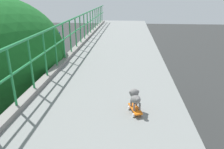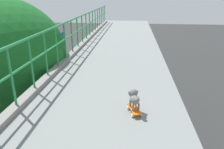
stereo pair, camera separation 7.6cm
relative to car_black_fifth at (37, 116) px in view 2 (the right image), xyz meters
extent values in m
cylinder|color=#248B48|center=(3.80, -7.94, 5.94)|extent=(0.04, 0.04, 1.06)
cylinder|color=#248B48|center=(3.80, -7.17, 5.94)|extent=(0.04, 0.04, 1.06)
cylinder|color=#248B48|center=(3.80, -6.40, 5.94)|extent=(0.04, 0.04, 1.06)
cylinder|color=#248B48|center=(3.80, -5.64, 5.94)|extent=(0.04, 0.04, 1.06)
cylinder|color=#248B48|center=(3.80, -4.87, 5.94)|extent=(0.04, 0.04, 1.06)
cylinder|color=#248B48|center=(3.80, -4.11, 5.94)|extent=(0.04, 0.04, 1.06)
cylinder|color=#248B48|center=(3.80, -3.34, 5.94)|extent=(0.04, 0.04, 1.06)
cylinder|color=#248B48|center=(3.80, -2.57, 5.94)|extent=(0.04, 0.04, 1.06)
cylinder|color=#248B48|center=(3.80, -1.81, 5.94)|extent=(0.04, 0.04, 1.06)
cylinder|color=#248B48|center=(3.80, -1.04, 5.94)|extent=(0.04, 0.04, 1.06)
cylinder|color=#248B48|center=(3.80, -0.27, 5.94)|extent=(0.04, 0.04, 1.06)
cylinder|color=#248B48|center=(3.80, 0.49, 5.94)|extent=(0.04, 0.04, 1.06)
cylinder|color=#248B48|center=(3.80, 1.26, 5.94)|extent=(0.04, 0.04, 1.06)
cylinder|color=#248B48|center=(3.80, 2.03, 5.94)|extent=(0.04, 0.04, 1.06)
cylinder|color=#248B48|center=(3.80, 2.79, 5.94)|extent=(0.04, 0.04, 1.06)
cylinder|color=#248B48|center=(3.80, 3.56, 5.94)|extent=(0.04, 0.04, 1.06)
cylinder|color=#248B48|center=(3.80, 4.33, 5.94)|extent=(0.04, 0.04, 1.06)
cube|color=black|center=(0.00, 0.04, -0.13)|extent=(1.64, 4.16, 0.67)
cube|color=#1E232B|center=(0.00, -0.14, 0.50)|extent=(1.46, 1.68, 0.59)
cylinder|color=black|center=(0.78, 1.39, -0.34)|extent=(0.23, 0.66, 0.66)
cylinder|color=black|center=(-0.78, 1.39, -0.34)|extent=(0.23, 0.66, 0.66)
cylinder|color=black|center=(0.78, -1.30, -0.34)|extent=(0.23, 0.66, 0.66)
cylinder|color=black|center=(-0.78, -1.30, -0.34)|extent=(0.23, 0.66, 0.66)
cube|color=navy|center=(-4.13, 9.43, 1.19)|extent=(2.42, 11.29, 3.16)
cube|color=black|center=(-4.13, 9.43, 1.74)|extent=(2.44, 10.39, 0.70)
cylinder|color=black|center=(-2.97, 13.39, -0.19)|extent=(0.28, 0.96, 0.96)
cylinder|color=black|center=(-5.29, 13.39, -0.19)|extent=(0.28, 0.96, 0.96)
cylinder|color=black|center=(-2.97, 6.33, -0.19)|extent=(0.28, 0.96, 0.96)
cylinder|color=black|center=(-5.29, 6.33, -0.19)|extent=(0.28, 0.96, 0.96)
cube|color=orange|center=(5.95, -7.85, 5.39)|extent=(0.26, 0.43, 0.02)
cylinder|color=white|center=(5.99, -7.70, 5.35)|extent=(0.04, 0.07, 0.06)
cylinder|color=white|center=(5.84, -7.75, 5.35)|extent=(0.04, 0.07, 0.06)
cylinder|color=white|center=(6.07, -7.96, 5.35)|extent=(0.04, 0.07, 0.06)
cylinder|color=white|center=(5.92, -8.00, 5.35)|extent=(0.04, 0.07, 0.06)
cylinder|color=slate|center=(5.98, -7.75, 5.47)|extent=(0.05, 0.05, 0.13)
cylinder|color=slate|center=(5.88, -7.79, 5.47)|extent=(0.05, 0.05, 0.13)
cylinder|color=slate|center=(6.03, -7.91, 5.47)|extent=(0.05, 0.05, 0.13)
cylinder|color=slate|center=(5.93, -7.94, 5.47)|extent=(0.05, 0.05, 0.13)
ellipsoid|color=slate|center=(5.95, -7.85, 5.58)|extent=(0.23, 0.26, 0.15)
sphere|color=slate|center=(5.92, -7.76, 5.66)|extent=(0.16, 0.16, 0.16)
ellipsoid|color=#79665E|center=(5.90, -7.69, 5.64)|extent=(0.08, 0.09, 0.05)
sphere|color=slate|center=(5.98, -7.74, 5.68)|extent=(0.07, 0.07, 0.07)
sphere|color=slate|center=(5.87, -7.78, 5.68)|extent=(0.07, 0.07, 0.07)
sphere|color=slate|center=(5.99, -7.96, 5.63)|extent=(0.08, 0.08, 0.08)
camera|label=1|loc=(5.82, -11.23, 7.32)|focal=34.44mm
camera|label=2|loc=(5.90, -11.22, 7.32)|focal=34.44mm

